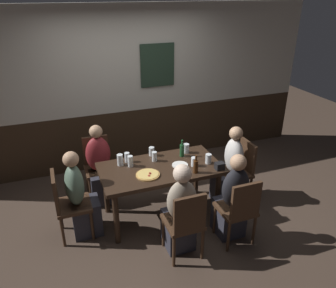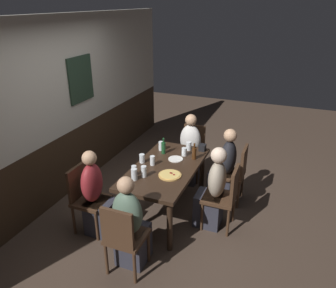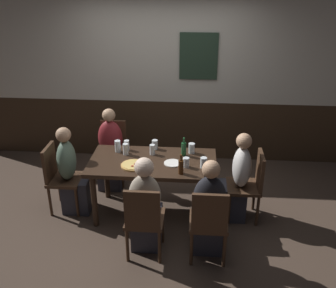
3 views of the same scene
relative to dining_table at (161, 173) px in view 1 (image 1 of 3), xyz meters
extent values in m
plane|color=#423328|center=(0.00, 0.00, -0.65)|extent=(12.00, 12.00, 0.00)
cube|color=#332316|center=(0.00, 1.65, -0.17)|extent=(6.40, 0.10, 0.95)
cube|color=beige|center=(0.00, 1.65, 1.13)|extent=(6.40, 0.10, 1.65)
cube|color=#233828|center=(0.51, 1.58, 1.02)|extent=(0.56, 0.03, 0.68)
cube|color=black|center=(0.00, 0.00, 0.07)|extent=(1.52, 0.80, 0.05)
cylinder|color=black|center=(-0.66, -0.32, -0.30)|extent=(0.07, 0.07, 0.69)
cylinder|color=black|center=(0.66, -0.32, -0.30)|extent=(0.07, 0.07, 0.69)
cylinder|color=black|center=(-0.66, 0.32, -0.30)|extent=(0.07, 0.07, 0.69)
cylinder|color=black|center=(0.66, 0.32, -0.30)|extent=(0.07, 0.07, 0.69)
cube|color=#422B1C|center=(1.10, 0.00, -0.22)|extent=(0.40, 0.40, 0.04)
cube|color=#422B1C|center=(1.28, 0.00, 0.02)|extent=(0.04, 0.36, 0.43)
cylinder|color=#422B1C|center=(0.93, -0.17, -0.44)|extent=(0.04, 0.04, 0.41)
cylinder|color=#422B1C|center=(0.93, 0.17, -0.44)|extent=(0.04, 0.04, 0.41)
cylinder|color=#422B1C|center=(1.27, -0.17, -0.44)|extent=(0.04, 0.04, 0.41)
cylinder|color=#422B1C|center=(1.27, 0.17, -0.44)|extent=(0.04, 0.04, 0.41)
cube|color=#422B1C|center=(-0.67, 0.74, -0.22)|extent=(0.40, 0.40, 0.04)
cube|color=#422B1C|center=(-0.67, 0.92, 0.02)|extent=(0.36, 0.04, 0.43)
cylinder|color=#422B1C|center=(-0.50, 0.57, -0.44)|extent=(0.04, 0.04, 0.41)
cylinder|color=#422B1C|center=(-0.84, 0.57, -0.44)|extent=(0.04, 0.04, 0.41)
cylinder|color=#422B1C|center=(-0.50, 0.91, -0.44)|extent=(0.04, 0.04, 0.41)
cylinder|color=#422B1C|center=(-0.84, 0.91, -0.44)|extent=(0.04, 0.04, 0.41)
cube|color=#422B1C|center=(-1.10, 0.00, -0.22)|extent=(0.40, 0.40, 0.04)
cube|color=#422B1C|center=(-1.28, 0.00, 0.02)|extent=(0.04, 0.36, 0.43)
cylinder|color=#422B1C|center=(-0.93, 0.17, -0.44)|extent=(0.04, 0.04, 0.41)
cylinder|color=#422B1C|center=(-0.93, -0.17, -0.44)|extent=(0.04, 0.04, 0.41)
cylinder|color=#422B1C|center=(-1.27, 0.17, -0.44)|extent=(0.04, 0.04, 0.41)
cylinder|color=#422B1C|center=(-1.27, -0.17, -0.44)|extent=(0.04, 0.04, 0.41)
cube|color=#422B1C|center=(0.00, -0.74, -0.22)|extent=(0.40, 0.40, 0.04)
cube|color=#422B1C|center=(0.00, -0.92, 0.02)|extent=(0.36, 0.04, 0.43)
cylinder|color=#422B1C|center=(-0.17, -0.57, -0.44)|extent=(0.04, 0.04, 0.41)
cylinder|color=#422B1C|center=(0.17, -0.57, -0.44)|extent=(0.04, 0.04, 0.41)
cylinder|color=#422B1C|center=(-0.17, -0.91, -0.44)|extent=(0.04, 0.04, 0.41)
cylinder|color=#422B1C|center=(0.17, -0.91, -0.44)|extent=(0.04, 0.04, 0.41)
cube|color=#422B1C|center=(0.67, -0.74, -0.22)|extent=(0.40, 0.40, 0.04)
cube|color=#422B1C|center=(0.67, -0.92, 0.02)|extent=(0.36, 0.04, 0.43)
cylinder|color=#422B1C|center=(0.50, -0.57, -0.44)|extent=(0.04, 0.04, 0.41)
cylinder|color=#422B1C|center=(0.84, -0.57, -0.44)|extent=(0.04, 0.04, 0.41)
cylinder|color=#422B1C|center=(0.50, -0.91, -0.44)|extent=(0.04, 0.04, 0.41)
cylinder|color=#422B1C|center=(0.84, -0.91, -0.44)|extent=(0.04, 0.04, 0.41)
cube|color=#2D2D38|center=(0.97, 0.00, -0.42)|extent=(0.34, 0.32, 0.45)
ellipsoid|color=silver|center=(1.06, 0.00, 0.06)|extent=(0.22, 0.34, 0.51)
sphere|color=tan|center=(1.06, 0.00, 0.39)|extent=(0.18, 0.18, 0.18)
cube|color=#2D2D38|center=(-0.67, 0.61, -0.42)|extent=(0.32, 0.34, 0.45)
ellipsoid|color=maroon|center=(-0.67, 0.70, 0.06)|extent=(0.34, 0.22, 0.51)
sphere|color=tan|center=(-0.67, 0.70, 0.40)|extent=(0.18, 0.18, 0.18)
cube|color=#2D2D38|center=(-0.97, 0.00, -0.42)|extent=(0.34, 0.32, 0.45)
ellipsoid|color=#56705B|center=(-1.06, 0.00, 0.06)|extent=(0.22, 0.34, 0.51)
sphere|color=tan|center=(-1.06, 0.00, 0.40)|extent=(0.18, 0.18, 0.18)
cube|color=#2D2D38|center=(0.00, -0.61, -0.42)|extent=(0.32, 0.34, 0.45)
ellipsoid|color=tan|center=(0.00, -0.70, 0.05)|extent=(0.34, 0.22, 0.49)
sphere|color=beige|center=(0.00, -0.70, 0.38)|extent=(0.20, 0.20, 0.20)
cube|color=#2D2D38|center=(0.67, -0.61, -0.42)|extent=(0.32, 0.34, 0.45)
ellipsoid|color=black|center=(0.67, -0.70, 0.05)|extent=(0.34, 0.22, 0.50)
sphere|color=tan|center=(0.67, -0.70, 0.39)|extent=(0.19, 0.19, 0.19)
cylinder|color=tan|center=(-0.21, -0.15, 0.10)|extent=(0.29, 0.29, 0.02)
cylinder|color=#DBB760|center=(-0.21, -0.15, 0.11)|extent=(0.25, 0.25, 0.01)
cylinder|color=maroon|center=(-0.21, -0.20, 0.12)|extent=(0.03, 0.03, 0.00)
cylinder|color=maroon|center=(-0.19, -0.16, 0.12)|extent=(0.03, 0.03, 0.00)
cylinder|color=maroon|center=(-0.19, -0.15, 0.12)|extent=(0.03, 0.03, 0.00)
cylinder|color=silver|center=(-0.01, 0.34, 0.15)|extent=(0.07, 0.07, 0.12)
cylinder|color=#331E14|center=(-0.01, 0.34, 0.13)|extent=(0.06, 0.06, 0.07)
cylinder|color=silver|center=(0.40, -0.12, 0.15)|extent=(0.07, 0.07, 0.12)
cylinder|color=#C6842D|center=(0.40, -0.12, 0.13)|extent=(0.06, 0.06, 0.07)
cylinder|color=silver|center=(0.46, 0.25, 0.16)|extent=(0.08, 0.08, 0.13)
cylinder|color=#331E14|center=(0.46, 0.25, 0.12)|extent=(0.07, 0.07, 0.05)
cylinder|color=silver|center=(-0.35, 0.15, 0.16)|extent=(0.07, 0.07, 0.15)
cylinder|color=#B26623|center=(-0.35, 0.15, 0.14)|extent=(0.06, 0.06, 0.10)
cylinder|color=silver|center=(-0.36, 0.28, 0.16)|extent=(0.07, 0.07, 0.13)
cylinder|color=#C6842D|center=(-0.36, 0.28, 0.14)|extent=(0.06, 0.06, 0.09)
cylinder|color=silver|center=(-0.46, 0.22, 0.17)|extent=(0.07, 0.07, 0.15)
cylinder|color=silver|center=(-0.46, 0.22, 0.13)|extent=(0.07, 0.07, 0.07)
cylinder|color=silver|center=(0.61, -0.12, 0.16)|extent=(0.08, 0.08, 0.13)
cylinder|color=#C6842D|center=(0.61, -0.12, 0.13)|extent=(0.07, 0.07, 0.07)
cylinder|color=silver|center=(-0.02, 0.18, 0.16)|extent=(0.07, 0.07, 0.13)
cylinder|color=#C6842D|center=(-0.02, 0.18, 0.12)|extent=(0.06, 0.06, 0.06)
cylinder|color=#194723|center=(0.36, 0.18, 0.18)|extent=(0.06, 0.06, 0.17)
cylinder|color=#194723|center=(0.36, 0.18, 0.29)|extent=(0.03, 0.03, 0.07)
cylinder|color=#42230F|center=(0.35, -0.28, 0.17)|extent=(0.06, 0.06, 0.16)
cylinder|color=#42230F|center=(0.35, -0.28, 0.29)|extent=(0.03, 0.03, 0.07)
cylinder|color=white|center=(0.24, -0.05, 0.10)|extent=(0.20, 0.20, 0.01)
cube|color=black|center=(0.67, -0.31, 0.14)|extent=(0.11, 0.09, 0.09)
camera|label=1|loc=(-1.17, -3.43, 2.13)|focal=35.23mm
camera|label=2|loc=(-3.54, -1.45, 2.10)|focal=34.89mm
camera|label=3|loc=(0.51, -4.09, 2.22)|focal=41.33mm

